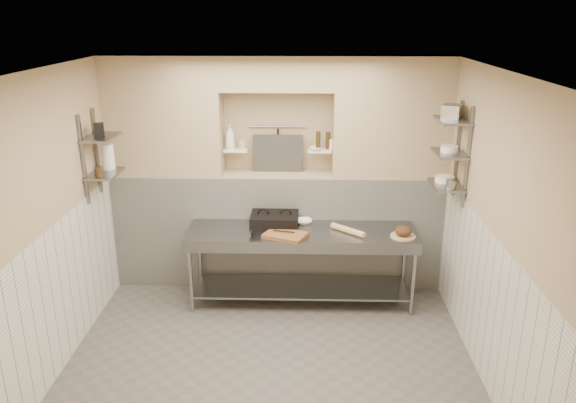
{
  "coord_description": "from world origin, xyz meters",
  "views": [
    {
      "loc": [
        0.31,
        -4.73,
        3.27
      ],
      "look_at": [
        0.15,
        0.9,
        1.35
      ],
      "focal_mm": 35.0,
      "sensor_mm": 36.0,
      "label": 1
    }
  ],
  "objects_px": {
    "cutting_board": "(285,235)",
    "bread_loaf": "(403,231)",
    "rolling_pin": "(348,230)",
    "bowl_alcove": "(316,148)",
    "bottle_soap": "(230,137)",
    "jug_left": "(108,157)",
    "prep_table": "(302,252)",
    "panini_press": "(275,220)",
    "mixing_bowl": "(304,221)"
  },
  "relations": [
    {
      "from": "mixing_bowl",
      "to": "bread_loaf",
      "type": "bearing_deg",
      "value": -19.3
    },
    {
      "from": "panini_press",
      "to": "mixing_bowl",
      "type": "relative_size",
      "value": 2.85
    },
    {
      "from": "prep_table",
      "to": "bowl_alcove",
      "type": "distance_m",
      "value": 1.22
    },
    {
      "from": "mixing_bowl",
      "to": "bowl_alcove",
      "type": "xyz_separation_m",
      "value": [
        0.13,
        0.28,
        0.81
      ]
    },
    {
      "from": "mixing_bowl",
      "to": "rolling_pin",
      "type": "bearing_deg",
      "value": -30.01
    },
    {
      "from": "cutting_board",
      "to": "bread_loaf",
      "type": "height_order",
      "value": "bread_loaf"
    },
    {
      "from": "prep_table",
      "to": "rolling_pin",
      "type": "distance_m",
      "value": 0.6
    },
    {
      "from": "cutting_board",
      "to": "bottle_soap",
      "type": "distance_m",
      "value": 1.38
    },
    {
      "from": "cutting_board",
      "to": "rolling_pin",
      "type": "height_order",
      "value": "rolling_pin"
    },
    {
      "from": "bottle_soap",
      "to": "prep_table",
      "type": "bearing_deg",
      "value": -33.78
    },
    {
      "from": "rolling_pin",
      "to": "bowl_alcove",
      "type": "distance_m",
      "value": 1.05
    },
    {
      "from": "panini_press",
      "to": "rolling_pin",
      "type": "relative_size",
      "value": 1.22
    },
    {
      "from": "rolling_pin",
      "to": "bottle_soap",
      "type": "distance_m",
      "value": 1.77
    },
    {
      "from": "cutting_board",
      "to": "bowl_alcove",
      "type": "xyz_separation_m",
      "value": [
        0.34,
        0.7,
        0.82
      ]
    },
    {
      "from": "rolling_pin",
      "to": "mixing_bowl",
      "type": "bearing_deg",
      "value": 149.99
    },
    {
      "from": "rolling_pin",
      "to": "jug_left",
      "type": "distance_m",
      "value": 2.78
    },
    {
      "from": "bottle_soap",
      "to": "bowl_alcove",
      "type": "height_order",
      "value": "bottle_soap"
    },
    {
      "from": "bread_loaf",
      "to": "bowl_alcove",
      "type": "relative_size",
      "value": 1.27
    },
    {
      "from": "panini_press",
      "to": "rolling_pin",
      "type": "bearing_deg",
      "value": -11.78
    },
    {
      "from": "panini_press",
      "to": "jug_left",
      "type": "xyz_separation_m",
      "value": [
        -1.82,
        -0.13,
        0.78
      ]
    },
    {
      "from": "prep_table",
      "to": "bowl_alcove",
      "type": "height_order",
      "value": "bowl_alcove"
    },
    {
      "from": "panini_press",
      "to": "mixing_bowl",
      "type": "distance_m",
      "value": 0.36
    },
    {
      "from": "jug_left",
      "to": "bowl_alcove",
      "type": "bearing_deg",
      "value": 12.7
    },
    {
      "from": "rolling_pin",
      "to": "bottle_soap",
      "type": "xyz_separation_m",
      "value": [
        -1.38,
        0.62,
        0.92
      ]
    },
    {
      "from": "prep_table",
      "to": "rolling_pin",
      "type": "height_order",
      "value": "rolling_pin"
    },
    {
      "from": "rolling_pin",
      "to": "bread_loaf",
      "type": "distance_m",
      "value": 0.61
    },
    {
      "from": "cutting_board",
      "to": "rolling_pin",
      "type": "bearing_deg",
      "value": 10.51
    },
    {
      "from": "cutting_board",
      "to": "bottle_soap",
      "type": "xyz_separation_m",
      "value": [
        -0.68,
        0.75,
        0.94
      ]
    },
    {
      "from": "prep_table",
      "to": "panini_press",
      "type": "height_order",
      "value": "panini_press"
    },
    {
      "from": "cutting_board",
      "to": "jug_left",
      "type": "bearing_deg",
      "value": 174.62
    },
    {
      "from": "bottle_soap",
      "to": "jug_left",
      "type": "relative_size",
      "value": 1.05
    },
    {
      "from": "bottle_soap",
      "to": "rolling_pin",
      "type": "bearing_deg",
      "value": -24.07
    },
    {
      "from": "prep_table",
      "to": "bread_loaf",
      "type": "xyz_separation_m",
      "value": [
        1.12,
        -0.14,
        0.33
      ]
    },
    {
      "from": "panini_press",
      "to": "bottle_soap",
      "type": "relative_size",
      "value": 1.89
    },
    {
      "from": "panini_press",
      "to": "bottle_soap",
      "type": "height_order",
      "value": "bottle_soap"
    },
    {
      "from": "bowl_alcove",
      "to": "bread_loaf",
      "type": "bearing_deg",
      "value": -34.71
    },
    {
      "from": "prep_table",
      "to": "rolling_pin",
      "type": "xyz_separation_m",
      "value": [
        0.52,
        -0.04,
        0.29
      ]
    },
    {
      "from": "jug_left",
      "to": "prep_table",
      "type": "bearing_deg",
      "value": -0.36
    },
    {
      "from": "cutting_board",
      "to": "bread_loaf",
      "type": "bearing_deg",
      "value": 1.49
    },
    {
      "from": "cutting_board",
      "to": "bread_loaf",
      "type": "xyz_separation_m",
      "value": [
        1.3,
        0.03,
        0.05
      ]
    },
    {
      "from": "prep_table",
      "to": "mixing_bowl",
      "type": "relative_size",
      "value": 13.47
    },
    {
      "from": "mixing_bowl",
      "to": "jug_left",
      "type": "xyz_separation_m",
      "value": [
        -2.16,
        -0.23,
        0.83
      ]
    },
    {
      "from": "rolling_pin",
      "to": "bowl_alcove",
      "type": "relative_size",
      "value": 3.13
    },
    {
      "from": "panini_press",
      "to": "cutting_board",
      "type": "distance_m",
      "value": 0.35
    },
    {
      "from": "rolling_pin",
      "to": "bowl_alcove",
      "type": "height_order",
      "value": "bowl_alcove"
    },
    {
      "from": "mixing_bowl",
      "to": "bottle_soap",
      "type": "height_order",
      "value": "bottle_soap"
    },
    {
      "from": "bottle_soap",
      "to": "bowl_alcove",
      "type": "distance_m",
      "value": 1.02
    },
    {
      "from": "bottle_soap",
      "to": "jug_left",
      "type": "distance_m",
      "value": 1.4
    },
    {
      "from": "panini_press",
      "to": "mixing_bowl",
      "type": "xyz_separation_m",
      "value": [
        0.34,
        0.1,
        -0.05
      ]
    },
    {
      "from": "mixing_bowl",
      "to": "bread_loaf",
      "type": "xyz_separation_m",
      "value": [
        1.1,
        -0.38,
        0.05
      ]
    }
  ]
}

